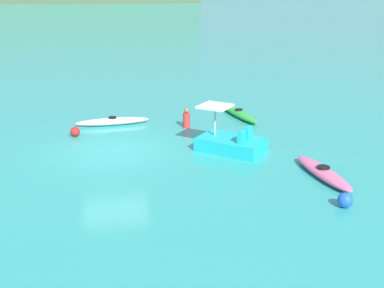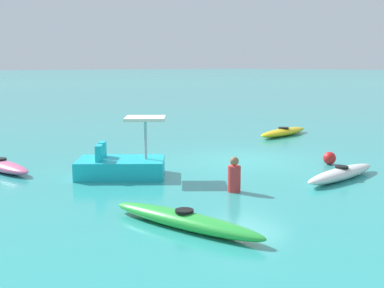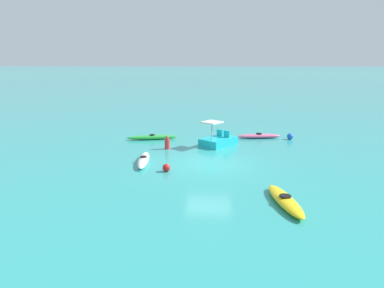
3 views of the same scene
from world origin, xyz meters
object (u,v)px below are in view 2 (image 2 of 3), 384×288
at_px(kayak_yellow, 283,132).
at_px(buoy_red, 329,158).
at_px(pedal_boat_cyan, 122,165).
at_px(person_near_shore, 234,176).
at_px(kayak_pink, 0,165).
at_px(kayak_white, 341,174).
at_px(kayak_green, 184,220).

height_order(kayak_yellow, buoy_red, buoy_red).
bearing_deg(pedal_boat_cyan, person_near_shore, 109.80).
xyz_separation_m(pedal_boat_cyan, person_near_shore, (-1.18, 3.27, 0.05)).
bearing_deg(kayak_pink, kayak_white, 132.95).
bearing_deg(pedal_boat_cyan, kayak_white, 136.08).
relative_size(kayak_yellow, kayak_green, 0.98).
bearing_deg(kayak_green, person_near_shore, -153.17).
xyz_separation_m(kayak_yellow, kayak_white, (5.55, 6.60, -0.00)).
xyz_separation_m(kayak_green, person_near_shore, (-2.72, -1.38, 0.22)).
relative_size(pedal_boat_cyan, buoy_red, 6.95).
distance_m(kayak_green, person_near_shore, 3.06).
relative_size(kayak_pink, person_near_shore, 3.64).
relative_size(kayak_white, pedal_boat_cyan, 1.17).
distance_m(kayak_yellow, kayak_green, 13.46).
relative_size(kayak_yellow, kayak_white, 1.08).
distance_m(kayak_white, buoy_red, 2.11).
distance_m(kayak_yellow, pedal_boat_cyan, 10.22).
relative_size(pedal_boat_cyan, person_near_shore, 3.19).
bearing_deg(pedal_boat_cyan, kayak_yellow, -166.52).
bearing_deg(kayak_pink, kayak_green, 95.95).
relative_size(kayak_green, buoy_red, 8.99).
distance_m(kayak_pink, kayak_white, 9.87).
bearing_deg(buoy_red, pedal_boat_cyan, -25.15).
distance_m(kayak_pink, kayak_yellow, 12.29).
xyz_separation_m(kayak_yellow, buoy_red, (4.02, 5.16, 0.04)).
bearing_deg(buoy_red, kayak_white, 43.19).
distance_m(kayak_green, pedal_boat_cyan, 4.90).
bearing_deg(kayak_white, buoy_red, -136.81).
xyz_separation_m(kayak_green, pedal_boat_cyan, (-1.55, -4.65, 0.17)).
height_order(buoy_red, person_near_shore, person_near_shore).
bearing_deg(kayak_yellow, kayak_pink, -2.91).
distance_m(kayak_pink, person_near_shore, 7.20).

